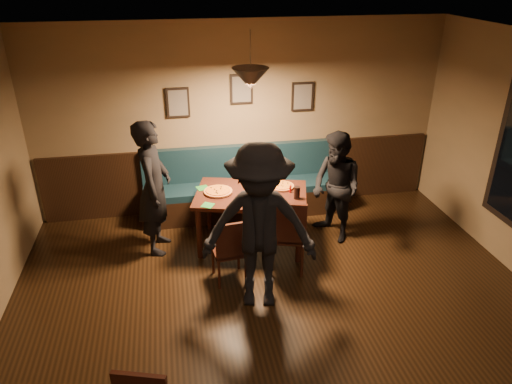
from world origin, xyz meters
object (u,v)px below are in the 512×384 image
(booth_bench, at_px, (246,183))
(tabasco_bottle, at_px, (290,188))
(chair_near_right, at_px, (288,233))
(chair_near_left, at_px, (229,248))
(diner_right, at_px, (336,188))
(soda_glass, at_px, (297,193))
(diner_left, at_px, (154,188))
(diner_front, at_px, (259,228))
(dining_table, at_px, (251,219))

(booth_bench, height_order, tabasco_bottle, booth_bench)
(chair_near_right, bearing_deg, chair_near_left, -154.98)
(diner_right, height_order, soda_glass, diner_right)
(booth_bench, bearing_deg, diner_left, -150.06)
(booth_bench, bearing_deg, diner_front, -95.44)
(chair_near_right, distance_m, diner_front, 0.87)
(chair_near_left, distance_m, diner_right, 1.73)
(soda_glass, bearing_deg, tabasco_bottle, 100.90)
(diner_left, xyz_separation_m, tabasco_bottle, (1.73, -0.20, -0.07))
(dining_table, distance_m, diner_front, 1.34)
(chair_near_right, height_order, diner_left, diner_left)
(booth_bench, relative_size, diner_left, 1.69)
(chair_near_left, relative_size, tabasco_bottle, 7.40)
(booth_bench, relative_size, soda_glass, 18.31)
(booth_bench, bearing_deg, soda_glass, -67.48)
(diner_left, height_order, diner_front, diner_front)
(chair_near_left, distance_m, diner_front, 0.76)
(chair_near_left, bearing_deg, diner_front, -66.80)
(chair_near_right, xyz_separation_m, diner_right, (0.81, 0.60, 0.26))
(diner_front, bearing_deg, diner_left, 141.43)
(dining_table, xyz_separation_m, chair_near_left, (-0.40, -0.73, 0.04))
(chair_near_left, relative_size, diner_front, 0.45)
(soda_glass, bearing_deg, diner_left, 167.66)
(chair_near_left, xyz_separation_m, soda_glass, (0.94, 0.47, 0.42))
(dining_table, height_order, chair_near_left, chair_near_left)
(diner_left, height_order, tabasco_bottle, diner_left)
(chair_near_right, height_order, diner_right, diner_right)
(diner_front, bearing_deg, chair_near_right, 63.12)
(diner_right, relative_size, tabasco_bottle, 13.16)
(booth_bench, xyz_separation_m, tabasco_bottle, (0.43, -0.95, 0.32))
(diner_left, relative_size, tabasco_bottle, 15.41)
(booth_bench, distance_m, soda_glass, 1.28)
(diner_left, relative_size, diner_right, 1.17)
(diner_front, bearing_deg, soda_glass, 66.73)
(soda_glass, xyz_separation_m, tabasco_bottle, (-0.04, 0.19, -0.02))
(diner_left, bearing_deg, dining_table, -86.73)
(soda_glass, bearing_deg, chair_near_left, -153.36)
(chair_near_left, height_order, diner_right, diner_right)
(chair_near_right, bearing_deg, tabasco_bottle, 90.32)
(diner_front, distance_m, soda_glass, 1.17)
(chair_near_left, bearing_deg, soda_glass, 19.93)
(booth_bench, relative_size, tabasco_bottle, 26.00)
(chair_near_right, bearing_deg, diner_front, -112.03)
(booth_bench, height_order, soda_glass, booth_bench)
(dining_table, relative_size, diner_left, 0.80)
(booth_bench, relative_size, dining_table, 2.10)
(chair_near_left, bearing_deg, diner_right, 17.70)
(chair_near_right, xyz_separation_m, diner_left, (-1.57, 0.75, 0.39))
(chair_near_left, distance_m, chair_near_right, 0.75)
(diner_front, height_order, tabasco_bottle, diner_front)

